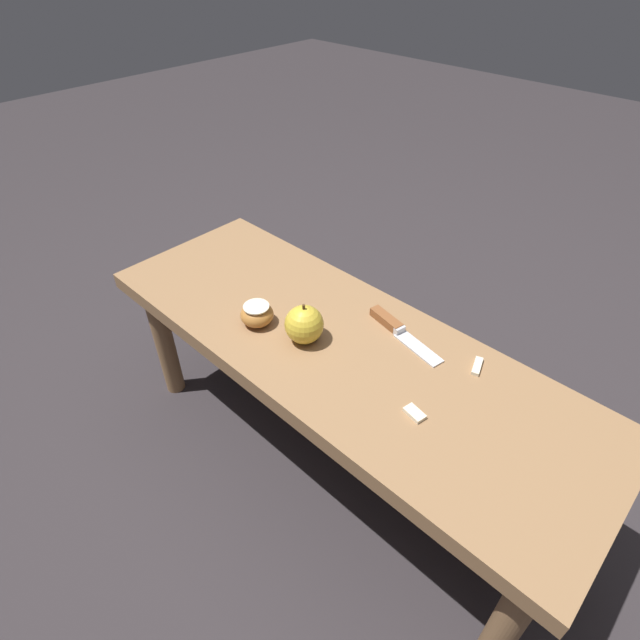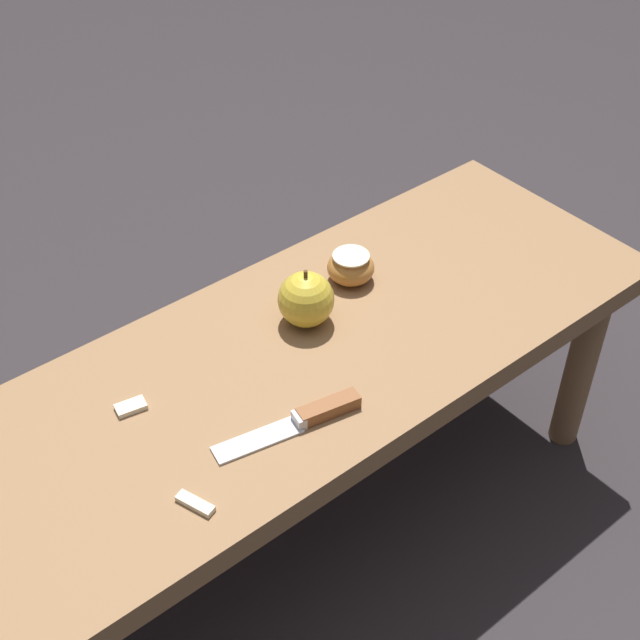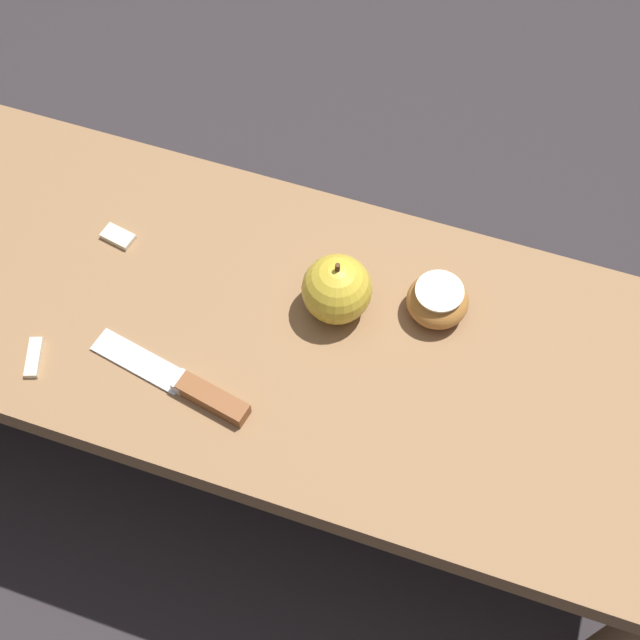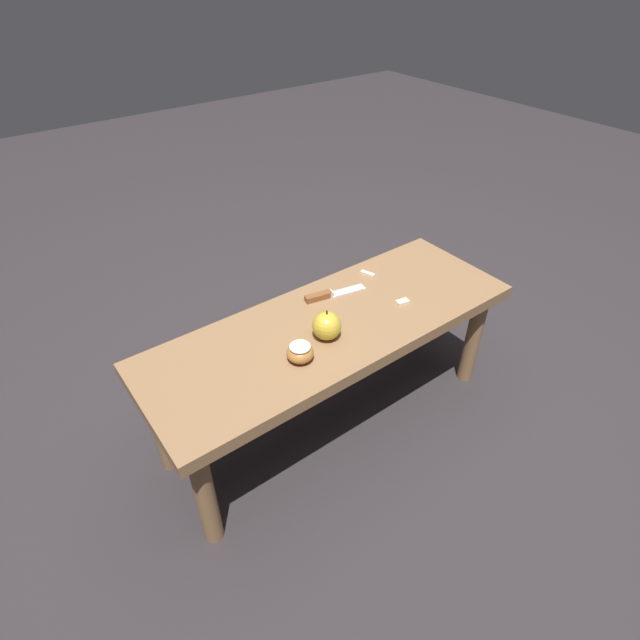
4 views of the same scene
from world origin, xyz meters
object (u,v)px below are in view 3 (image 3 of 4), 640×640
at_px(knife, 192,388).
at_px(apple_whole, 337,289).
at_px(wooden_bench, 280,348).
at_px(apple_cut, 438,301).

relative_size(knife, apple_whole, 2.22).
relative_size(wooden_bench, apple_cut, 15.86).
bearing_deg(apple_whole, knife, 52.56).
xyz_separation_m(wooden_bench, apple_cut, (-0.17, -0.08, 0.08)).
xyz_separation_m(knife, apple_whole, (-0.12, -0.16, 0.03)).
distance_m(wooden_bench, apple_whole, 0.12).
bearing_deg(apple_whole, wooden_bench, 38.89).
bearing_deg(knife, apple_whole, -116.08).
relative_size(wooden_bench, apple_whole, 12.45).
relative_size(apple_whole, apple_cut, 1.27).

